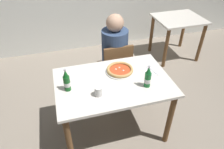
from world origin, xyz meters
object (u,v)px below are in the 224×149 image
dining_table_background (178,27)px  beer_bottle_center (148,78)px  napkin_with_cutlery (151,71)px  paper_cup (98,91)px  pizza_margherita_near (120,70)px  beer_bottle_left (67,81)px  chair_behind_table (116,67)px  dining_table_main (113,89)px  diner_seated (115,59)px

dining_table_background → beer_bottle_center: beer_bottle_center is taller
beer_bottle_center → napkin_with_cutlery: size_ratio=1.27×
paper_cup → napkin_with_cutlery: bearing=19.2°
pizza_margherita_near → beer_bottle_left: size_ratio=1.29×
chair_behind_table → beer_bottle_left: size_ratio=3.44×
dining_table_background → beer_bottle_center: 2.01m
chair_behind_table → paper_cup: 0.93m
dining_table_main → diner_seated: 0.69m
beer_bottle_center → dining_table_background: bearing=50.4°
chair_behind_table → diner_seated: size_ratio=0.70×
dining_table_main → napkin_with_cutlery: size_ratio=6.18×
dining_table_background → pizza_margherita_near: size_ratio=2.50×
dining_table_background → diner_seated: bearing=-152.6°
napkin_with_cutlery → dining_table_main: bearing=-173.0°
beer_bottle_left → diner_seated: bearing=44.5°
diner_seated → dining_table_background: size_ratio=1.51×
napkin_with_cutlery → diner_seated: bearing=111.8°
dining_table_main → dining_table_background: 2.09m
dining_table_main → napkin_with_cutlery: 0.47m
chair_behind_table → paper_cup: (-0.41, -0.78, 0.32)m
napkin_with_cutlery → paper_cup: (-0.65, -0.22, 0.04)m
dining_table_main → beer_bottle_left: size_ratio=4.86×
beer_bottle_left → paper_cup: size_ratio=2.60×
chair_behind_table → beer_bottle_left: bearing=41.0°
diner_seated → beer_bottle_center: diner_seated is taller
dining_table_main → beer_bottle_left: beer_bottle_left is taller
chair_behind_table → napkin_with_cutlery: (0.24, -0.55, 0.27)m
diner_seated → napkin_with_cutlery: size_ratio=6.22×
dining_table_background → pizza_margherita_near: (-1.46, -1.23, 0.18)m
chair_behind_table → beer_bottle_left: 0.99m
dining_table_main → napkin_with_cutlery: napkin_with_cutlery is taller
chair_behind_table → beer_bottle_center: (0.09, -0.78, 0.37)m
napkin_with_cutlery → chair_behind_table: bearing=113.4°
dining_table_main → chair_behind_table: bearing=70.9°
dining_table_main → beer_bottle_left: (-0.47, -0.01, 0.22)m
beer_bottle_center → napkin_with_cutlery: 0.29m
beer_bottle_center → dining_table_main: bearing=151.1°
dining_table_main → diner_seated: bearing=72.4°
chair_behind_table → dining_table_main: bearing=69.6°
dining_table_background → napkin_with_cutlery: 1.74m
chair_behind_table → paper_cup: size_ratio=8.95×
beer_bottle_center → paper_cup: size_ratio=2.60×
dining_table_background → dining_table_main: bearing=-139.0°
dining_table_background → beer_bottle_left: 2.48m
diner_seated → beer_bottle_center: bearing=-83.5°
paper_cup → beer_bottle_left: bearing=149.5°
beer_bottle_left → napkin_with_cutlery: size_ratio=1.27×
dining_table_background → beer_bottle_left: (-2.05, -1.38, 0.26)m
beer_bottle_left → beer_bottle_center: 0.79m
pizza_margherita_near → beer_bottle_center: bearing=-59.2°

